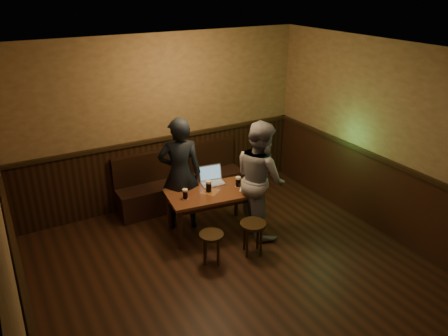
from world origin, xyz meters
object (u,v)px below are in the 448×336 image
pint_mid (209,186)px  stool_left (211,240)px  pub_table (210,197)px  person_grey (260,178)px  person_suit (180,174)px  bench (181,186)px  stool_right (253,229)px  pint_left (185,194)px  laptop (212,178)px  pint_right (238,182)px

pint_mid → stool_left: bearing=-115.2°
pub_table → person_grey: person_grey is taller
pub_table → person_suit: person_suit is taller
bench → person_suit: 0.95m
stool_right → person_grey: size_ratio=0.28×
bench → person_grey: (0.66, -1.40, 0.56)m
pint_left → person_grey: 1.11m
stool_right → pint_mid: 0.92m
pub_table → pint_mid: 0.18m
bench → pint_mid: bearing=-90.9°
pint_left → person_suit: 0.43m
bench → pub_table: (-0.00, -1.07, 0.27)m
stool_left → person_suit: person_suit is taller
laptop → person_suit: size_ratio=0.22×
person_grey → pint_left: bearing=78.5°
pint_left → pint_mid: bearing=4.9°
person_suit → pint_mid: bearing=149.7°
bench → stool_right: bearing=-82.6°
stool_right → pint_left: size_ratio=3.17×
pint_mid → person_suit: person_suit is taller
stool_left → pint_left: 0.79m
pub_table → stool_left: pub_table is taller
pint_left → pint_right: 0.86m
pint_mid → pint_right: size_ratio=1.11×
pint_mid → pint_right: (0.47, -0.06, -0.01)m
pint_left → person_suit: person_suit is taller
person_suit → pint_right: bearing=171.9°
person_suit → person_grey: (0.96, -0.69, -0.01)m
laptop → person_suit: 0.51m
bench → pint_left: bearing=-110.4°
pint_right → person_grey: bearing=-52.5°
bench → person_suit: person_suit is taller
stool_left → stool_right: stool_right is taller
laptop → person_suit: person_suit is taller
pint_mid → person_suit: bearing=128.5°
pint_right → person_suit: person_suit is taller
pint_left → pub_table: bearing=3.4°
bench → pint_right: bearing=-68.2°
stool_right → person_suit: person_suit is taller
bench → pint_right: (0.45, -1.12, 0.44)m
stool_right → person_suit: (-0.55, 1.16, 0.49)m
pint_mid → pint_right: bearing=-7.6°
pub_table → person_grey: size_ratio=0.77×
pub_table → stool_right: 0.85m
stool_left → laptop: (0.53, 0.97, 0.38)m
pub_table → pint_left: (-0.41, -0.02, 0.16)m
bench → stool_left: size_ratio=4.96×
pint_mid → pub_table: bearing=-31.7°
bench → person_grey: bearing=-64.7°
laptop → pint_left: bearing=-145.0°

